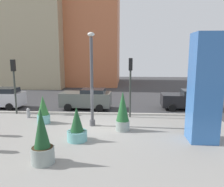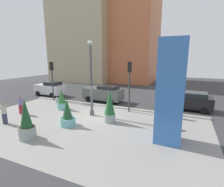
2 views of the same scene
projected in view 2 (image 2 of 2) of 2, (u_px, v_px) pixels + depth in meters
ground_plane at (111, 105)px, 17.91m from camera, size 60.00×60.00×0.00m
plaza_pavement at (78, 125)px, 12.53m from camera, size 18.00×10.00×0.02m
curb_strip at (108, 106)px, 17.10m from camera, size 18.00×0.24×0.16m
lamp_post at (91, 81)px, 14.07m from camera, size 0.44×0.44×6.11m
art_pillar_blue at (171, 92)px, 9.58m from camera, size 1.45×1.45×5.85m
potted_plant_near_right at (62, 100)px, 16.18m from camera, size 0.88×0.88×1.95m
potted_plant_mid_plaza at (110, 107)px, 12.89m from camera, size 0.87×0.87×2.50m
potted_plant_near_left at (67, 115)px, 12.32m from camera, size 1.10×1.10×1.93m
potted_plant_by_pillar at (26, 122)px, 10.27m from camera, size 1.00×1.00×2.50m
fire_hydrant at (57, 101)px, 18.06m from camera, size 0.36×0.26×0.75m
traffic_light_far_side at (130, 78)px, 15.06m from camera, size 0.28×0.42×4.47m
traffic_light_corner at (52, 75)px, 19.08m from camera, size 0.28×0.42×4.34m
car_far_lane at (189, 101)px, 16.05m from camera, size 4.17×2.19×1.71m
car_curb_east at (104, 93)px, 19.10m from camera, size 4.44×2.23×1.79m
car_intersection at (50, 89)px, 21.97m from camera, size 3.84×2.03×1.83m
pedestrian_crossing at (20, 104)px, 14.81m from camera, size 0.44×0.44×1.68m
pedestrian_on_sidewalk at (4, 112)px, 12.61m from camera, size 0.50×0.50×1.64m
office_block_flanking at (84, 2)px, 33.78m from camera, size 12.27×9.01×30.98m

